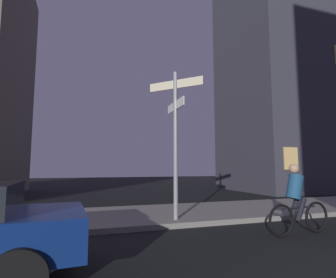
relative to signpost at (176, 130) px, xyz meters
The scene contains 4 objects.
sidewalk_kerb 2.99m from the signpost, 47.70° to the left, with size 40.00×3.36×0.14m, color gray.
signpost is the anchor object (origin of this frame).
cyclist 3.47m from the signpost, 38.87° to the right, with size 1.82×0.35×1.61m.
building_right_block 16.16m from the signpost, 34.55° to the left, with size 8.33×6.51×22.00m.
Camera 1 is at (-3.58, -1.24, 1.54)m, focal length 28.17 mm.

